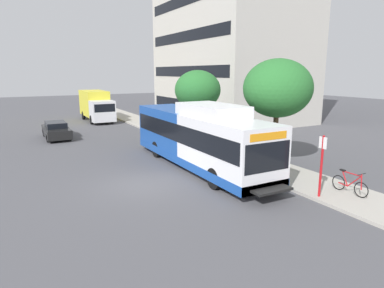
{
  "coord_description": "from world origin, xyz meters",
  "views": [
    {
      "loc": [
        -5.3,
        -14.55,
        5.25
      ],
      "look_at": [
        2.9,
        0.48,
        1.6
      ],
      "focal_mm": 31.61,
      "sensor_mm": 36.0,
      "label": 1
    }
  ],
  "objects_px": {
    "street_tree_near_stop": "(278,88)",
    "box_truck_background": "(96,105)",
    "transit_bus": "(198,138)",
    "parked_car_far_lane": "(56,130)",
    "bicycle_parked": "(350,184)",
    "bus_stop_sign_pole": "(322,162)",
    "street_tree_mid_block": "(198,90)"
  },
  "relations": [
    {
      "from": "parked_car_far_lane",
      "to": "street_tree_near_stop",
      "type": "bearing_deg",
      "value": -56.83
    },
    {
      "from": "bus_stop_sign_pole",
      "to": "transit_bus",
      "type": "bearing_deg",
      "value": 106.65
    },
    {
      "from": "transit_bus",
      "to": "bus_stop_sign_pole",
      "type": "distance_m",
      "value": 7.02
    },
    {
      "from": "transit_bus",
      "to": "street_tree_near_stop",
      "type": "xyz_separation_m",
      "value": [
        3.84,
        -1.92,
        2.68
      ]
    },
    {
      "from": "bicycle_parked",
      "to": "street_tree_mid_block",
      "type": "relative_size",
      "value": 0.33
    },
    {
      "from": "bus_stop_sign_pole",
      "to": "parked_car_far_lane",
      "type": "xyz_separation_m",
      "value": [
        -7.86,
        19.63,
        -0.99
      ]
    },
    {
      "from": "transit_bus",
      "to": "street_tree_mid_block",
      "type": "distance_m",
      "value": 8.23
    },
    {
      "from": "bicycle_parked",
      "to": "street_tree_mid_block",
      "type": "bearing_deg",
      "value": 88.12
    },
    {
      "from": "transit_bus",
      "to": "street_tree_near_stop",
      "type": "height_order",
      "value": "street_tree_near_stop"
    },
    {
      "from": "bus_stop_sign_pole",
      "to": "bicycle_parked",
      "type": "height_order",
      "value": "bus_stop_sign_pole"
    },
    {
      "from": "bus_stop_sign_pole",
      "to": "street_tree_near_stop",
      "type": "distance_m",
      "value": 5.82
    },
    {
      "from": "bus_stop_sign_pole",
      "to": "street_tree_near_stop",
      "type": "height_order",
      "value": "street_tree_near_stop"
    },
    {
      "from": "bus_stop_sign_pole",
      "to": "bicycle_parked",
      "type": "relative_size",
      "value": 1.48
    },
    {
      "from": "bus_stop_sign_pole",
      "to": "street_tree_mid_block",
      "type": "distance_m",
      "value": 13.95
    },
    {
      "from": "bus_stop_sign_pole",
      "to": "box_truck_background",
      "type": "height_order",
      "value": "box_truck_background"
    },
    {
      "from": "bicycle_parked",
      "to": "parked_car_far_lane",
      "type": "xyz_separation_m",
      "value": [
        -9.27,
        20.01,
        0.1
      ]
    },
    {
      "from": "street_tree_mid_block",
      "to": "box_truck_background",
      "type": "bearing_deg",
      "value": 107.37
    },
    {
      "from": "bus_stop_sign_pole",
      "to": "street_tree_mid_block",
      "type": "height_order",
      "value": "street_tree_mid_block"
    },
    {
      "from": "street_tree_near_stop",
      "to": "parked_car_far_lane",
      "type": "height_order",
      "value": "street_tree_near_stop"
    },
    {
      "from": "box_truck_background",
      "to": "parked_car_far_lane",
      "type": "bearing_deg",
      "value": -121.68
    },
    {
      "from": "street_tree_near_stop",
      "to": "box_truck_background",
      "type": "xyz_separation_m",
      "value": [
        -4.48,
        23.27,
        -2.64
      ]
    },
    {
      "from": "transit_bus",
      "to": "street_tree_near_stop",
      "type": "bearing_deg",
      "value": -26.53
    },
    {
      "from": "box_truck_background",
      "to": "street_tree_mid_block",
      "type": "bearing_deg",
      "value": -72.63
    },
    {
      "from": "bicycle_parked",
      "to": "street_tree_near_stop",
      "type": "relative_size",
      "value": 0.3
    },
    {
      "from": "bicycle_parked",
      "to": "box_truck_background",
      "type": "bearing_deg",
      "value": 98.11
    },
    {
      "from": "bus_stop_sign_pole",
      "to": "parked_car_far_lane",
      "type": "bearing_deg",
      "value": 111.82
    },
    {
      "from": "street_tree_mid_block",
      "to": "box_truck_background",
      "type": "height_order",
      "value": "street_tree_mid_block"
    },
    {
      "from": "parked_car_far_lane",
      "to": "street_tree_mid_block",
      "type": "bearing_deg",
      "value": -31.61
    },
    {
      "from": "transit_bus",
      "to": "parked_car_far_lane",
      "type": "height_order",
      "value": "transit_bus"
    },
    {
      "from": "bicycle_parked",
      "to": "parked_car_far_lane",
      "type": "relative_size",
      "value": 0.39
    },
    {
      "from": "bicycle_parked",
      "to": "street_tree_near_stop",
      "type": "bearing_deg",
      "value": 85.29
    },
    {
      "from": "bicycle_parked",
      "to": "street_tree_near_stop",
      "type": "xyz_separation_m",
      "value": [
        0.43,
        5.19,
        3.82
      ]
    }
  ]
}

